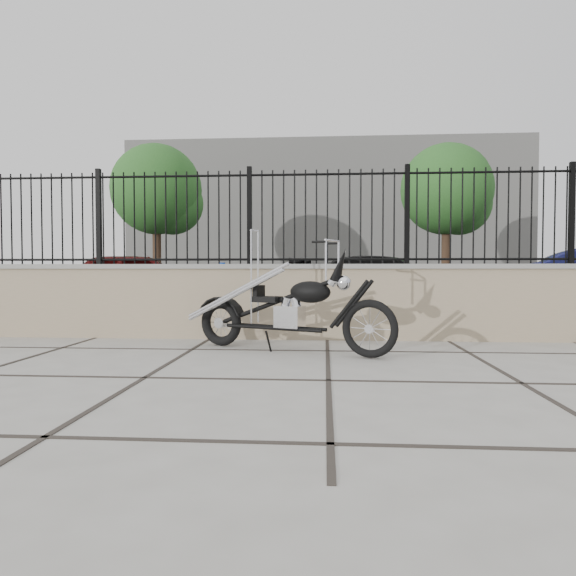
# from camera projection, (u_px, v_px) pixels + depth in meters

# --- Properties ---
(ground_plane) EXTENTS (90.00, 90.00, 0.00)m
(ground_plane) POSITION_uv_depth(u_px,v_px,m) (328.00, 381.00, 4.09)
(ground_plane) COLOR #99968E
(ground_plane) RESTS_ON ground
(parking_lot) EXTENTS (30.00, 30.00, 0.00)m
(parking_lot) POSITION_uv_depth(u_px,v_px,m) (326.00, 297.00, 16.55)
(parking_lot) COLOR black
(parking_lot) RESTS_ON ground
(retaining_wall) EXTENTS (14.00, 0.36, 0.96)m
(retaining_wall) POSITION_uv_depth(u_px,v_px,m) (327.00, 302.00, 6.56)
(retaining_wall) COLOR gray
(retaining_wall) RESTS_ON ground_plane
(iron_fence) EXTENTS (14.00, 0.08, 1.20)m
(iron_fence) POSITION_uv_depth(u_px,v_px,m) (327.00, 217.00, 6.52)
(iron_fence) COLOR black
(iron_fence) RESTS_ON retaining_wall
(background_building) EXTENTS (22.00, 6.00, 8.00)m
(background_building) POSITION_uv_depth(u_px,v_px,m) (326.00, 218.00, 30.36)
(background_building) COLOR beige
(background_building) RESTS_ON ground_plane
(chopper_motorcycle) EXTENTS (2.23, 1.29, 1.36)m
(chopper_motorcycle) POSITION_uv_depth(u_px,v_px,m) (286.00, 289.00, 5.54)
(chopper_motorcycle) COLOR black
(chopper_motorcycle) RESTS_ON ground_plane
(car_red) EXTENTS (4.04, 2.54, 1.28)m
(car_red) POSITION_uv_depth(u_px,v_px,m) (140.00, 281.00, 11.25)
(car_red) COLOR #460A0A
(car_red) RESTS_ON parking_lot
(car_black) EXTENTS (4.27, 2.14, 1.19)m
(car_black) POSITION_uv_depth(u_px,v_px,m) (388.00, 284.00, 10.98)
(car_black) COLOR black
(car_black) RESTS_ON parking_lot
(bollard_a) EXTENTS (0.15, 0.15, 1.02)m
(bollard_a) POSITION_uv_depth(u_px,v_px,m) (222.00, 291.00, 9.14)
(bollard_a) COLOR blue
(bollard_a) RESTS_ON ground_plane
(bollard_b) EXTENTS (0.12, 0.12, 0.91)m
(bollard_b) POSITION_uv_depth(u_px,v_px,m) (477.00, 295.00, 8.86)
(bollard_b) COLOR #0B14AA
(bollard_b) RESTS_ON ground_plane
(tree_left) EXTENTS (3.67, 3.67, 6.20)m
(tree_left) POSITION_uv_depth(u_px,v_px,m) (156.00, 185.00, 20.92)
(tree_left) COLOR #382619
(tree_left) RESTS_ON ground_plane
(tree_right) EXTENTS (3.57, 3.57, 6.02)m
(tree_right) POSITION_uv_depth(u_px,v_px,m) (447.00, 185.00, 20.10)
(tree_right) COLOR #382619
(tree_right) RESTS_ON ground_plane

